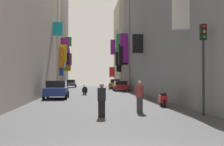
{
  "coord_description": "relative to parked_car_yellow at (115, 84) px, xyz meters",
  "views": [
    {
      "loc": [
        -0.91,
        -5.74,
        1.79
      ],
      "look_at": [
        1.98,
        28.5,
        2.34
      ],
      "focal_mm": 47.67,
      "sensor_mm": 36.0,
      "label": 1
    }
  ],
  "objects": [
    {
      "name": "pedestrian_near_left",
      "position": [
        -4.13,
        -37.81,
        -0.03
      ],
      "size": [
        0.53,
        0.53,
        1.54
      ],
      "color": "black",
      "rests_on": "ground"
    },
    {
      "name": "building_right_mid_c",
      "position": [
        4.08,
        -0.45,
        7.13
      ],
      "size": [
        7.28,
        6.92,
        15.87
      ],
      "color": "#9E9384",
      "rests_on": "ground"
    },
    {
      "name": "scooter_red",
      "position": [
        -0.05,
        -32.95,
        -0.33
      ],
      "size": [
        0.57,
        1.88,
        1.13
      ],
      "color": "red",
      "rests_on": "ground"
    },
    {
      "name": "scooter_black",
      "position": [
        -5.03,
        -19.83,
        -0.33
      ],
      "size": [
        0.6,
        1.89,
        1.13
      ],
      "color": "black",
      "rests_on": "ground"
    },
    {
      "name": "ground_plane",
      "position": [
        -3.89,
        -15.52,
        -0.79
      ],
      "size": [
        140.0,
        140.0,
        0.0
      ],
      "primitive_type": "plane",
      "color": "#424244"
    },
    {
      "name": "parked_car_yellow",
      "position": [
        0.0,
        0.0,
        0.0
      ],
      "size": [
        1.9,
        4.02,
        1.52
      ],
      "color": "gold",
      "rests_on": "ground"
    },
    {
      "name": "pedestrian_crossing",
      "position": [
        -2.1,
        -36.23,
        0.02
      ],
      "size": [
        0.39,
        0.39,
        1.63
      ],
      "color": "#383838",
      "rests_on": "ground"
    },
    {
      "name": "parked_car_blue",
      "position": [
        -7.4,
        -25.43,
        0.01
      ],
      "size": [
        1.97,
        3.99,
        1.54
      ],
      "color": "navy",
      "rests_on": "ground"
    },
    {
      "name": "traffic_light_near_corner",
      "position": [
        0.7,
        -37.62,
        2.16
      ],
      "size": [
        0.26,
        0.34,
        4.33
      ],
      "color": "#2D2D2D",
      "rests_on": "ground"
    },
    {
      "name": "building_right_mid_b",
      "position": [
        4.09,
        -7.0,
        7.09
      ],
      "size": [
        7.34,
        6.17,
        15.79
      ],
      "color": "gray",
      "rests_on": "ground"
    },
    {
      "name": "building_left_mid_c",
      "position": [
        -11.87,
        4.75,
        8.64
      ],
      "size": [
        7.31,
        19.45,
        18.89
      ],
      "color": "slate",
      "rests_on": "ground"
    },
    {
      "name": "building_right_far",
      "position": [
        4.11,
        8.76,
        7.53
      ],
      "size": [
        7.09,
        11.46,
        16.65
      ],
      "color": "#BCB29E",
      "rests_on": "ground"
    },
    {
      "name": "scooter_orange",
      "position": [
        -1.26,
        -6.22,
        -0.33
      ],
      "size": [
        0.54,
        1.76,
        1.13
      ],
      "color": "orange",
      "rests_on": "ground"
    },
    {
      "name": "parked_car_red",
      "position": [
        -0.25,
        -11.18,
        -0.07
      ],
      "size": [
        1.95,
        4.2,
        1.36
      ],
      "color": "#B21E1E",
      "rests_on": "ground"
    },
    {
      "name": "building_left_mid_b",
      "position": [
        -11.85,
        -6.55,
        9.57
      ],
      "size": [
        7.05,
        3.17,
        20.83
      ],
      "color": "#BCB29E",
      "rests_on": "ground"
    },
    {
      "name": "parked_car_grey",
      "position": [
        -7.74,
        4.62,
        -0.04
      ],
      "size": [
        1.86,
        4.29,
        1.43
      ],
      "color": "slate",
      "rests_on": "ground"
    }
  ]
}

